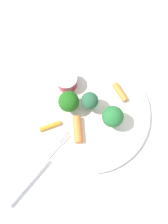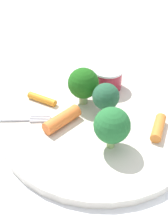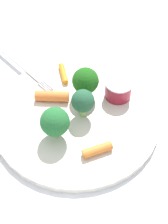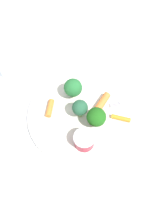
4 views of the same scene
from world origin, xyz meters
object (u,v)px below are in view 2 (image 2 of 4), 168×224
carrot_stick_0 (42,99)px  broccoli_floret_2 (83,84)px  broccoli_floret_0 (106,97)px  carrot_stick_2 (62,119)px  broccoli_floret_1 (112,126)px  sauce_cup (107,78)px  carrot_stick_1 (158,130)px  plate (98,122)px

carrot_stick_0 → broccoli_floret_2: bearing=107.1°
broccoli_floret_0 → carrot_stick_2: bearing=-55.3°
broccoli_floret_1 → carrot_stick_0: 0.13m
broccoli_floret_0 → carrot_stick_2: broccoli_floret_0 is taller
sauce_cup → carrot_stick_1: size_ratio=1.02×
broccoli_floret_2 → broccoli_floret_1: bearing=39.1°
plate → carrot_stick_1: size_ratio=5.96×
carrot_stick_1 → plate: bearing=-92.6°
carrot_stick_2 → sauce_cup: bearing=162.0°
sauce_cup → carrot_stick_1: bearing=47.5°
sauce_cup → broccoli_floret_2: (0.05, -0.02, 0.02)m
broccoli_floret_1 → carrot_stick_2: 0.08m
plate → carrot_stick_1: 0.08m
carrot_stick_1 → carrot_stick_2: carrot_stick_2 is taller
plate → broccoli_floret_0: 0.04m
broccoli_floret_1 → carrot_stick_2: bearing=-104.8°
sauce_cup → carrot_stick_0: bearing=-49.9°
broccoli_floret_2 → carrot_stick_2: bearing=-11.9°
plate → carrot_stick_2: carrot_stick_2 is taller
broccoli_floret_0 → broccoli_floret_2: bearing=-118.3°
broccoli_floret_0 → carrot_stick_2: (0.03, -0.05, -0.02)m
broccoli_floret_0 → broccoli_floret_2: broccoli_floret_2 is taller
carrot_stick_2 → broccoli_floret_2: bearing=168.1°
plate → broccoli_floret_0: broccoli_floret_0 is taller
carrot_stick_0 → carrot_stick_1: 0.17m
broccoli_floret_0 → carrot_stick_0: size_ratio=1.15×
plate → carrot_stick_0: bearing=-97.1°
sauce_cup → carrot_stick_1: 0.12m
sauce_cup → broccoli_floret_0: (0.07, 0.02, 0.02)m
plate → carrot_stick_0: 0.09m
broccoli_floret_0 → plate: bearing=-39.2°
carrot_stick_0 → carrot_stick_1: carrot_stick_1 is taller
broccoli_floret_1 → carrot_stick_1: bearing=128.5°
sauce_cup → broccoli_floret_2: 0.06m
carrot_stick_2 → broccoli_floret_1: bearing=75.2°
plate → sauce_cup: size_ratio=5.82×
carrot_stick_1 → carrot_stick_2: size_ratio=0.81×
plate → sauce_cup: bearing=-173.4°
broccoli_floret_0 → broccoli_floret_1: size_ratio=0.92×
plate → broccoli_floret_2: (-0.03, -0.03, 0.04)m
carrot_stick_1 → carrot_stick_2: (0.02, -0.12, 0.00)m
broccoli_floret_2 → carrot_stick_2: size_ratio=1.00×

